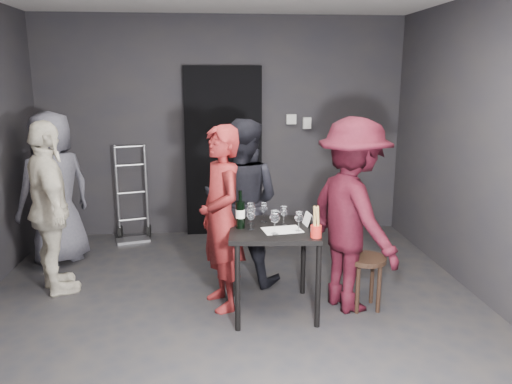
{
  "coord_description": "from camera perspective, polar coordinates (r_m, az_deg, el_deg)",
  "views": [
    {
      "loc": [
        -0.16,
        -3.75,
        1.98
      ],
      "look_at": [
        0.21,
        0.25,
        1.04
      ],
      "focal_mm": 35.0,
      "sensor_mm": 36.0,
      "label": 1
    }
  ],
  "objects": [
    {
      "name": "floor",
      "position": [
        4.24,
        -2.56,
        -14.68
      ],
      "size": [
        4.5,
        5.0,
        0.02
      ],
      "primitive_type": "cube",
      "color": "black",
      "rests_on": "ground"
    },
    {
      "name": "wall_back",
      "position": [
        6.28,
        -3.79,
        7.38
      ],
      "size": [
        4.5,
        0.04,
        2.7
      ],
      "primitive_type": "cube",
      "color": "black",
      "rests_on": "ground"
    },
    {
      "name": "wall_front",
      "position": [
        1.4,
        1.9,
        -13.38
      ],
      "size": [
        4.5,
        0.04,
        2.7
      ],
      "primitive_type": "cube",
      "color": "black",
      "rests_on": "ground"
    },
    {
      "name": "doorway",
      "position": [
        6.26,
        -3.73,
        4.59
      ],
      "size": [
        0.95,
        0.1,
        2.1
      ],
      "primitive_type": "cube",
      "color": "black",
      "rests_on": "ground"
    },
    {
      "name": "wallbox_upper",
      "position": [
        6.3,
        4.04,
        8.3
      ],
      "size": [
        0.12,
        0.06,
        0.12
      ],
      "primitive_type": "cube",
      "color": "#B7B7B2",
      "rests_on": "wall_back"
    },
    {
      "name": "wallbox_lower",
      "position": [
        6.34,
        5.83,
        7.84
      ],
      "size": [
        0.1,
        0.06,
        0.14
      ],
      "primitive_type": "cube",
      "color": "#B7B7B2",
      "rests_on": "wall_back"
    },
    {
      "name": "hand_truck",
      "position": [
        6.34,
        -13.85,
        -3.4
      ],
      "size": [
        0.39,
        0.33,
        1.17
      ],
      "rotation": [
        0.0,
        0.0,
        0.27
      ],
      "color": "#B2B2B7",
      "rests_on": "floor"
    },
    {
      "name": "tasting_table",
      "position": [
        4.19,
        1.99,
        -5.32
      ],
      "size": [
        0.72,
        0.72,
        0.75
      ],
      "rotation": [
        0.0,
        0.0,
        -0.08
      ],
      "color": "black",
      "rests_on": "floor"
    },
    {
      "name": "stool",
      "position": [
        4.43,
        12.45,
        -8.44
      ],
      "size": [
        0.34,
        0.34,
        0.47
      ],
      "rotation": [
        0.0,
        0.0,
        -0.04
      ],
      "color": "black",
      "rests_on": "floor"
    },
    {
      "name": "server_red",
      "position": [
        4.24,
        -4.01,
        -2.43
      ],
      "size": [
        0.58,
        0.71,
        1.68
      ],
      "primitive_type": "imported",
      "rotation": [
        0.0,
        0.0,
        -1.25
      ],
      "color": "maroon",
      "rests_on": "floor"
    },
    {
      "name": "woman_black",
      "position": [
        4.77,
        -1.66,
        -0.57
      ],
      "size": [
        0.93,
        0.72,
        1.69
      ],
      "primitive_type": "imported",
      "rotation": [
        0.0,
        0.0,
        2.77
      ],
      "color": "black",
      "rests_on": "floor"
    },
    {
      "name": "man_maroon",
      "position": [
        4.27,
        11.0,
        -1.59
      ],
      "size": [
        0.92,
        1.29,
        1.82
      ],
      "primitive_type": "imported",
      "rotation": [
        0.0,
        0.0,
        1.92
      ],
      "color": "#360A14",
      "rests_on": "floor"
    },
    {
      "name": "bystander_cream",
      "position": [
        4.88,
        -22.53,
        -1.17
      ],
      "size": [
        0.89,
        1.11,
        1.71
      ],
      "primitive_type": "imported",
      "rotation": [
        0.0,
        0.0,
        2.05
      ],
      "color": "silver",
      "rests_on": "floor"
    },
    {
      "name": "bystander_grey",
      "position": [
        5.66,
        -22.08,
        1.03
      ],
      "size": [
        0.95,
        0.94,
        1.77
      ],
      "primitive_type": "imported",
      "rotation": [
        0.0,
        0.0,
        3.91
      ],
      "color": "#52505D",
      "rests_on": "floor"
    },
    {
      "name": "tasting_mat",
      "position": [
        4.08,
        3.01,
        -4.36
      ],
      "size": [
        0.34,
        0.25,
        0.0
      ],
      "primitive_type": "cube",
      "rotation": [
        0.0,
        0.0,
        0.16
      ],
      "color": "white",
      "rests_on": "tasting_table"
    },
    {
      "name": "wine_glass_a",
      "position": [
        4.07,
        -0.57,
        -3.07
      ],
      "size": [
        0.09,
        0.09,
        0.18
      ],
      "primitive_type": null,
      "rotation": [
        0.0,
        0.0,
        0.41
      ],
      "color": "white",
      "rests_on": "tasting_table"
    },
    {
      "name": "wine_glass_b",
      "position": [
        4.2,
        -0.57,
        -2.37
      ],
      "size": [
        0.09,
        0.09,
        0.21
      ],
      "primitive_type": null,
      "rotation": [
        0.0,
        0.0,
        0.11
      ],
      "color": "white",
      "rests_on": "tasting_table"
    },
    {
      "name": "wine_glass_c",
      "position": [
        4.27,
        0.88,
        -2.24
      ],
      "size": [
        0.07,
        0.07,
        0.19
      ],
      "primitive_type": null,
      "rotation": [
        0.0,
        0.0,
        0.03
      ],
      "color": "white",
      "rests_on": "tasting_table"
    },
    {
      "name": "wine_glass_d",
      "position": [
        3.95,
        2.17,
        -3.33
      ],
      "size": [
        0.1,
        0.1,
        0.22
      ],
      "primitive_type": null,
      "rotation": [
        0.0,
        0.0,
        -0.17
      ],
      "color": "white",
      "rests_on": "tasting_table"
    },
    {
      "name": "wine_glass_e",
      "position": [
        4.04,
        4.91,
        -3.25
      ],
      "size": [
        0.08,
        0.08,
        0.18
      ],
      "primitive_type": null,
      "rotation": [
        0.0,
        0.0,
        -0.11
      ],
      "color": "white",
      "rests_on": "tasting_table"
    },
    {
      "name": "wine_glass_f",
      "position": [
        4.18,
        3.2,
        -2.63
      ],
      "size": [
        0.09,
        0.09,
        0.18
      ],
      "primitive_type": null,
      "rotation": [
        0.0,
        0.0,
        -0.41
      ],
      "color": "white",
      "rests_on": "tasting_table"
    },
    {
      "name": "wine_bottle",
      "position": [
        4.1,
        -1.81,
        -2.5
      ],
      "size": [
        0.08,
        0.08,
        0.32
      ],
      "rotation": [
        0.0,
        0.0,
        0.03
      ],
      "color": "black",
      "rests_on": "tasting_table"
    },
    {
      "name": "breadstick_cup",
      "position": [
        3.89,
        6.91,
        -3.47
      ],
      "size": [
        0.09,
        0.09,
        0.27
      ],
      "rotation": [
        0.0,
        0.0,
        0.31
      ],
      "color": "red",
      "rests_on": "tasting_table"
    },
    {
      "name": "reserved_card",
      "position": [
        4.22,
        5.85,
        -3.09
      ],
      "size": [
        0.1,
        0.15,
        0.11
      ],
      "primitive_type": null,
      "rotation": [
        0.0,
        0.0,
        0.12
      ],
      "color": "white",
      "rests_on": "tasting_table"
    }
  ]
}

